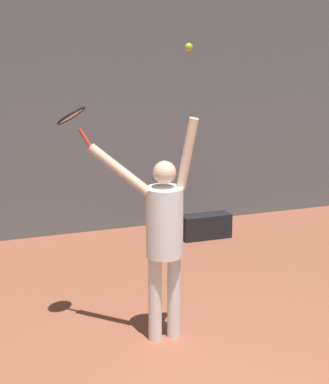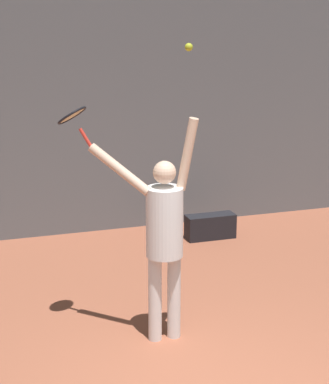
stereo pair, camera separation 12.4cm
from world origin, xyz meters
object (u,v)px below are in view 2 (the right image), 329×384
object	(u,v)px
tennis_player	(164,230)
tennis_ball	(189,47)
tennis_racket	(73,117)
equipment_bag	(210,226)

from	to	relation	value
tennis_player	tennis_ball	xyz separation A→B (m)	(0.21, -0.07, 1.70)
tennis_player	tennis_ball	world-z (taller)	tennis_ball
tennis_player	tennis_racket	xyz separation A→B (m)	(-0.74, 0.47, 1.04)
tennis_player	equipment_bag	size ratio (longest dim) A/B	3.17
tennis_player	tennis_racket	size ratio (longest dim) A/B	5.33
tennis_racket	equipment_bag	xyz separation A→B (m)	(2.27, 2.17, -1.98)
tennis_player	tennis_ball	bearing A→B (deg)	-19.09
tennis_racket	tennis_ball	distance (m)	1.27
tennis_racket	equipment_bag	world-z (taller)	tennis_racket
tennis_ball	tennis_racket	bearing A→B (deg)	150.31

